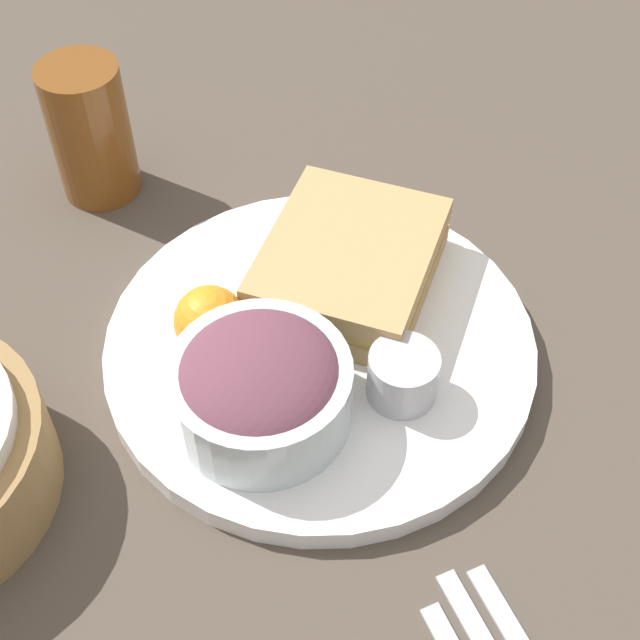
# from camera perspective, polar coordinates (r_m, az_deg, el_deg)

# --- Properties ---
(ground_plane) EXTENTS (4.00, 4.00, 0.00)m
(ground_plane) POSITION_cam_1_polar(r_m,az_deg,el_deg) (0.63, 0.00, -2.20)
(ground_plane) COLOR #4C4238
(plate) EXTENTS (0.30, 0.30, 0.02)m
(plate) POSITION_cam_1_polar(r_m,az_deg,el_deg) (0.63, 0.00, -1.71)
(plate) COLOR white
(plate) RESTS_ON ground_plane
(sandwich) EXTENTS (0.16, 0.15, 0.04)m
(sandwich) POSITION_cam_1_polar(r_m,az_deg,el_deg) (0.64, 1.89, 3.61)
(sandwich) COLOR tan
(sandwich) RESTS_ON plate
(salad_bowl) EXTENTS (0.12, 0.12, 0.06)m
(salad_bowl) POSITION_cam_1_polar(r_m,az_deg,el_deg) (0.56, -3.85, -4.23)
(salad_bowl) COLOR silver
(salad_bowl) RESTS_ON plate
(dressing_cup) EXTENTS (0.05, 0.05, 0.04)m
(dressing_cup) POSITION_cam_1_polar(r_m,az_deg,el_deg) (0.58, 5.32, -3.57)
(dressing_cup) COLOR #B7B7BC
(dressing_cup) RESTS_ON plate
(orange_wedge) EXTENTS (0.05, 0.05, 0.05)m
(orange_wedge) POSITION_cam_1_polar(r_m,az_deg,el_deg) (0.60, -7.05, -0.08)
(orange_wedge) COLOR orange
(orange_wedge) RESTS_ON plate
(drink_glass) EXTENTS (0.06, 0.06, 0.11)m
(drink_glass) POSITION_cam_1_polar(r_m,az_deg,el_deg) (0.74, -14.48, 11.61)
(drink_glass) COLOR brown
(drink_glass) RESTS_ON ground_plane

